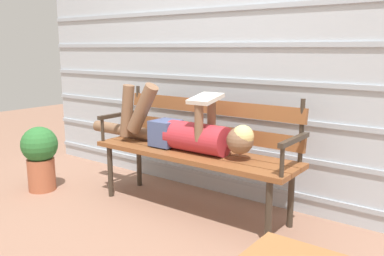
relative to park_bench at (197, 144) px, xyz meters
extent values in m
plane|color=#936B56|center=(0.00, -0.18, -0.52)|extent=(12.00, 12.00, 0.00)
cube|color=#B2BCC6|center=(0.00, 0.42, 0.75)|extent=(4.44, 0.06, 2.53)
cube|color=#A3ADB7|center=(0.00, 0.38, -0.37)|extent=(4.44, 0.02, 0.04)
cube|color=#A3ADB7|center=(0.00, 0.38, -0.09)|extent=(4.44, 0.02, 0.04)
cube|color=#A3ADB7|center=(0.00, 0.38, 0.19)|extent=(4.44, 0.02, 0.04)
cube|color=#A3ADB7|center=(0.00, 0.38, 0.47)|extent=(4.44, 0.02, 0.04)
cube|color=#A3ADB7|center=(0.00, 0.38, 0.75)|extent=(4.44, 0.02, 0.04)
cube|color=#A3ADB7|center=(0.00, 0.38, 1.03)|extent=(4.44, 0.02, 0.04)
cube|color=brown|center=(0.00, -0.22, -0.06)|extent=(1.67, 0.14, 0.04)
cube|color=brown|center=(0.00, -0.07, -0.06)|extent=(1.67, 0.14, 0.04)
cube|color=brown|center=(0.00, 0.08, -0.06)|extent=(1.67, 0.14, 0.04)
cube|color=brown|center=(0.00, 0.15, 0.08)|extent=(1.60, 0.05, 0.11)
cube|color=brown|center=(0.00, 0.15, 0.27)|extent=(1.60, 0.05, 0.11)
cylinder|color=#382D23|center=(-0.77, 0.15, 0.17)|extent=(0.03, 0.03, 0.44)
cylinder|color=#382D23|center=(0.77, 0.15, 0.17)|extent=(0.03, 0.03, 0.44)
cylinder|color=#382D23|center=(-0.73, -0.24, -0.30)|extent=(0.04, 0.04, 0.44)
cylinder|color=#382D23|center=(0.73, -0.24, -0.30)|extent=(0.04, 0.04, 0.44)
cylinder|color=#382D23|center=(-0.73, 0.11, -0.30)|extent=(0.04, 0.04, 0.44)
cylinder|color=#382D23|center=(0.73, 0.11, -0.30)|extent=(0.04, 0.04, 0.44)
cube|color=#382D23|center=(-0.81, -0.07, 0.16)|extent=(0.04, 0.42, 0.03)
cylinder|color=#382D23|center=(-0.81, -0.24, 0.06)|extent=(0.03, 0.03, 0.20)
cube|color=#382D23|center=(0.81, -0.07, 0.16)|extent=(0.04, 0.42, 0.03)
cylinder|color=#382D23|center=(0.81, -0.24, 0.06)|extent=(0.03, 0.03, 0.20)
cylinder|color=#B72D38|center=(0.05, -0.07, 0.07)|extent=(0.50, 0.22, 0.22)
cube|color=#475684|center=(-0.26, -0.07, 0.07)|extent=(0.20, 0.21, 0.20)
sphere|color=brown|center=(0.42, -0.07, 0.10)|extent=(0.19, 0.19, 0.19)
sphere|color=#E0C67A|center=(0.44, -0.07, 0.13)|extent=(0.16, 0.16, 0.16)
cylinder|color=brown|center=(-0.45, -0.13, 0.25)|extent=(0.31, 0.11, 0.42)
cylinder|color=brown|center=(-0.63, -0.13, 0.22)|extent=(0.15, 0.09, 0.44)
cylinder|color=brown|center=(-0.75, -0.01, 0.01)|extent=(0.82, 0.10, 0.10)
cylinder|color=brown|center=(0.12, -0.15, 0.21)|extent=(0.06, 0.06, 0.29)
cylinder|color=brown|center=(0.12, 0.01, 0.21)|extent=(0.06, 0.06, 0.29)
cube|color=silver|center=(0.12, -0.07, 0.37)|extent=(0.19, 0.26, 0.07)
cylinder|color=#AD5B3D|center=(-1.34, -0.50, -0.37)|extent=(0.23, 0.23, 0.29)
sphere|color=#2D7033|center=(-1.34, -0.50, -0.10)|extent=(0.31, 0.31, 0.31)
camera|label=1|loc=(1.78, -2.44, 0.72)|focal=37.76mm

